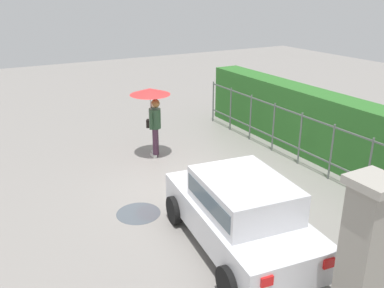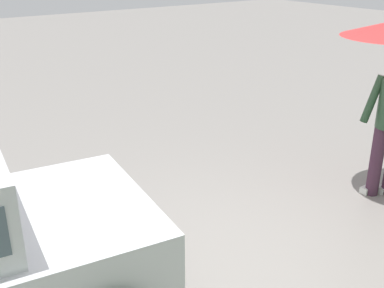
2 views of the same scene
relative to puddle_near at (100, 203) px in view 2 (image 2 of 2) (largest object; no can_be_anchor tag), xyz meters
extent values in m
plane|color=gray|center=(-0.45, 1.80, 0.00)|extent=(40.00, 40.00, 0.00)
cylinder|color=black|center=(0.72, 0.53, 0.30)|extent=(0.62, 0.25, 0.60)
cylinder|color=#47283D|center=(-2.81, 1.69, 0.43)|extent=(0.15, 0.15, 0.86)
cube|color=white|center=(-2.84, 1.64, 0.04)|extent=(0.26, 0.10, 0.08)
cylinder|color=#2D4C33|center=(-2.75, 1.56, 1.18)|extent=(0.24, 0.20, 0.56)
cylinder|color=#4C545B|center=(0.00, 0.00, 0.00)|extent=(0.98, 0.98, 0.00)
camera|label=1|loc=(7.52, -2.82, 4.66)|focal=38.41mm
camera|label=2|loc=(1.92, 4.61, 2.72)|focal=44.15mm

